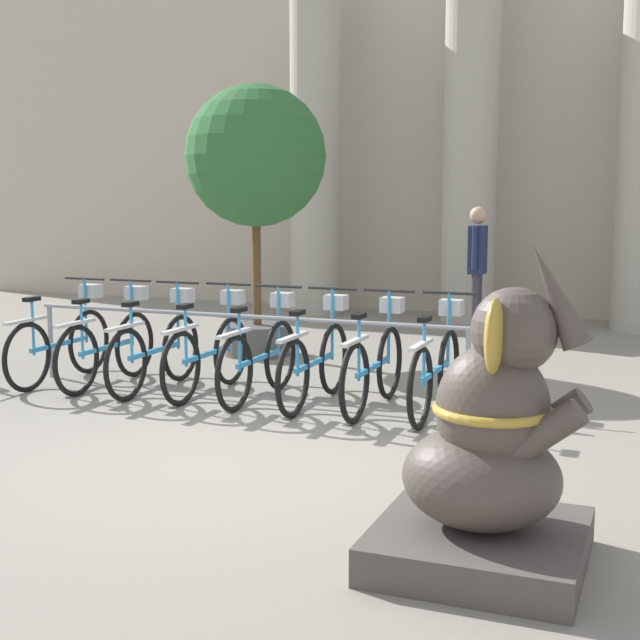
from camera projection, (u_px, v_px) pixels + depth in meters
ground_plane at (236, 461)px, 6.34m from camera, size 60.00×60.00×0.00m
building_facade at (485, 122)px, 13.83m from camera, size 20.00×0.20×6.00m
column_left at (316, 147)px, 13.86m from camera, size 1.00×1.00×5.16m
column_middle at (471, 143)px, 12.97m from camera, size 1.00×1.00×5.16m
bike_rack at (239, 330)px, 8.39m from camera, size 4.47×0.05×0.77m
bicycle_0 at (62, 342)px, 9.00m from camera, size 0.48×1.65×1.03m
bicycle_1 at (109, 345)px, 8.82m from camera, size 0.48×1.65×1.03m
bicycle_2 at (157, 349)px, 8.61m from camera, size 0.48×1.65×1.03m
bicycle_3 at (209, 352)px, 8.44m from camera, size 0.48×1.65×1.03m
bicycle_4 at (260, 356)px, 8.21m from camera, size 0.48×1.65×1.03m
bicycle_5 at (316, 360)px, 8.01m from camera, size 0.48×1.65×1.03m
bicycle_6 at (375, 364)px, 7.82m from camera, size 0.48×1.65×1.03m
bicycle_7 at (436, 368)px, 7.64m from camera, size 0.48×1.65×1.03m
elephant_statue at (489, 458)px, 4.49m from camera, size 1.05×1.05×1.68m
person_pedestrian at (477, 259)px, 11.74m from camera, size 0.23×0.47×1.73m
potted_tree at (256, 165)px, 10.25m from camera, size 1.63×1.63×3.14m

